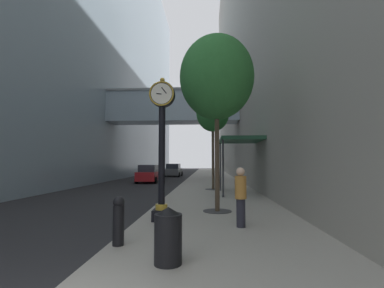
{
  "coord_description": "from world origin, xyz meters",
  "views": [
    {
      "loc": [
        2.31,
        -2.38,
        2.04
      ],
      "look_at": [
        0.82,
        23.44,
        3.71
      ],
      "focal_mm": 25.6,
      "sensor_mm": 36.0,
      "label": 1
    }
  ],
  "objects_px": {
    "bollard_third": "(162,192)",
    "pedestrian_walking": "(241,195)",
    "street_tree_mid_near": "(213,113)",
    "street_clock": "(162,141)",
    "bollard_nearest": "(118,219)",
    "trash_bin": "(168,235)",
    "car_white_far": "(149,171)",
    "car_grey_near": "(174,170)",
    "street_tree_near": "(217,78)",
    "car_red_mid": "(149,174)"
  },
  "relations": [
    {
      "from": "street_tree_mid_near",
      "to": "car_red_mid",
      "type": "bearing_deg",
      "value": 128.48
    },
    {
      "from": "street_tree_near",
      "to": "car_white_far",
      "type": "bearing_deg",
      "value": 108.04
    },
    {
      "from": "bollard_third",
      "to": "car_grey_near",
      "type": "xyz_separation_m",
      "value": [
        -2.68,
        25.61,
        0.12
      ]
    },
    {
      "from": "bollard_nearest",
      "to": "bollard_third",
      "type": "relative_size",
      "value": 1.0
    },
    {
      "from": "trash_bin",
      "to": "car_red_mid",
      "type": "distance_m",
      "value": 22.02
    },
    {
      "from": "street_clock",
      "to": "street_tree_near",
      "type": "height_order",
      "value": "street_tree_near"
    },
    {
      "from": "bollard_third",
      "to": "street_tree_near",
      "type": "height_order",
      "value": "street_tree_near"
    },
    {
      "from": "car_red_mid",
      "to": "car_white_far",
      "type": "relative_size",
      "value": 0.93
    },
    {
      "from": "bollard_third",
      "to": "pedestrian_walking",
      "type": "relative_size",
      "value": 0.64
    },
    {
      "from": "bollard_nearest",
      "to": "street_tree_near",
      "type": "relative_size",
      "value": 0.16
    },
    {
      "from": "street_clock",
      "to": "car_white_far",
      "type": "distance_m",
      "value": 27.04
    },
    {
      "from": "street_tree_mid_near",
      "to": "pedestrian_walking",
      "type": "relative_size",
      "value": 3.83
    },
    {
      "from": "pedestrian_walking",
      "to": "car_grey_near",
      "type": "distance_m",
      "value": 30.09
    },
    {
      "from": "street_clock",
      "to": "pedestrian_walking",
      "type": "bearing_deg",
      "value": -16.52
    },
    {
      "from": "car_red_mid",
      "to": "car_white_far",
      "type": "bearing_deg",
      "value": 102.26
    },
    {
      "from": "bollard_third",
      "to": "pedestrian_walking",
      "type": "xyz_separation_m",
      "value": [
        3.0,
        -3.94,
        0.34
      ]
    },
    {
      "from": "street_tree_near",
      "to": "car_red_mid",
      "type": "height_order",
      "value": "street_tree_near"
    },
    {
      "from": "trash_bin",
      "to": "street_tree_near",
      "type": "bearing_deg",
      "value": 78.56
    },
    {
      "from": "pedestrian_walking",
      "to": "street_tree_near",
      "type": "bearing_deg",
      "value": 103.48
    },
    {
      "from": "street_tree_mid_near",
      "to": "car_grey_near",
      "type": "xyz_separation_m",
      "value": [
        -5.08,
        18.79,
        -4.56
      ]
    },
    {
      "from": "street_clock",
      "to": "trash_bin",
      "type": "bearing_deg",
      "value": -78.42
    },
    {
      "from": "street_tree_near",
      "to": "car_white_far",
      "type": "distance_m",
      "value": 26.18
    },
    {
      "from": "car_red_mid",
      "to": "car_grey_near",
      "type": "bearing_deg",
      "value": 84.62
    },
    {
      "from": "pedestrian_walking",
      "to": "car_grey_near",
      "type": "height_order",
      "value": "pedestrian_walking"
    },
    {
      "from": "bollard_nearest",
      "to": "street_tree_near",
      "type": "height_order",
      "value": "street_tree_near"
    },
    {
      "from": "car_grey_near",
      "to": "car_red_mid",
      "type": "xyz_separation_m",
      "value": [
        -1.04,
        -11.08,
        -0.01
      ]
    },
    {
      "from": "street_tree_mid_near",
      "to": "car_grey_near",
      "type": "height_order",
      "value": "street_tree_mid_near"
    },
    {
      "from": "bollard_third",
      "to": "car_white_far",
      "type": "relative_size",
      "value": 0.26
    },
    {
      "from": "car_grey_near",
      "to": "car_red_mid",
      "type": "height_order",
      "value": "car_grey_near"
    },
    {
      "from": "street_clock",
      "to": "bollard_third",
      "type": "bearing_deg",
      "value": 99.57
    },
    {
      "from": "bollard_nearest",
      "to": "trash_bin",
      "type": "bearing_deg",
      "value": -39.36
    },
    {
      "from": "street_tree_mid_near",
      "to": "bollard_third",
      "type": "bearing_deg",
      "value": -109.43
    },
    {
      "from": "pedestrian_walking",
      "to": "car_white_far",
      "type": "distance_m",
      "value": 28.33
    },
    {
      "from": "street_clock",
      "to": "car_white_far",
      "type": "relative_size",
      "value": 1.08
    },
    {
      "from": "pedestrian_walking",
      "to": "car_white_far",
      "type": "xyz_separation_m",
      "value": [
        -8.58,
        27.0,
        -0.29
      ]
    },
    {
      "from": "car_white_far",
      "to": "bollard_third",
      "type": "bearing_deg",
      "value": -76.41
    },
    {
      "from": "street_clock",
      "to": "street_tree_mid_near",
      "type": "height_order",
      "value": "street_tree_mid_near"
    },
    {
      "from": "bollard_nearest",
      "to": "pedestrian_walking",
      "type": "height_order",
      "value": "pedestrian_walking"
    },
    {
      "from": "bollard_nearest",
      "to": "pedestrian_walking",
      "type": "bearing_deg",
      "value": 32.37
    },
    {
      "from": "bollard_nearest",
      "to": "trash_bin",
      "type": "height_order",
      "value": "bollard_nearest"
    },
    {
      "from": "bollard_third",
      "to": "car_red_mid",
      "type": "xyz_separation_m",
      "value": [
        -3.72,
        14.53,
        0.11
      ]
    },
    {
      "from": "street_tree_mid_near",
      "to": "car_red_mid",
      "type": "distance_m",
      "value": 10.86
    },
    {
      "from": "car_grey_near",
      "to": "car_red_mid",
      "type": "bearing_deg",
      "value": -95.38
    },
    {
      "from": "street_clock",
      "to": "street_tree_mid_near",
      "type": "bearing_deg",
      "value": 79.47
    },
    {
      "from": "pedestrian_walking",
      "to": "street_clock",
      "type": "bearing_deg",
      "value": 163.48
    },
    {
      "from": "bollard_third",
      "to": "street_tree_near",
      "type": "xyz_separation_m",
      "value": [
        2.41,
        -1.45,
        4.62
      ]
    },
    {
      "from": "street_clock",
      "to": "bollard_third",
      "type": "height_order",
      "value": "street_clock"
    },
    {
      "from": "bollard_nearest",
      "to": "bollard_third",
      "type": "xyz_separation_m",
      "value": [
        0.0,
        5.84,
        0.0
      ]
    },
    {
      "from": "pedestrian_walking",
      "to": "car_grey_near",
      "type": "xyz_separation_m",
      "value": [
        -5.68,
        29.55,
        -0.22
      ]
    },
    {
      "from": "bollard_third",
      "to": "car_grey_near",
      "type": "distance_m",
      "value": 25.75
    }
  ]
}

